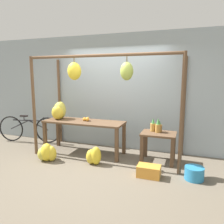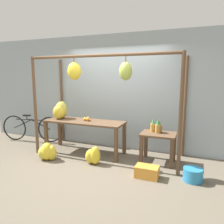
% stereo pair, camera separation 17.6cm
% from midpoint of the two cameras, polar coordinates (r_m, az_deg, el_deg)
% --- Properties ---
extents(ground_plane, '(20.00, 20.00, 0.00)m').
position_cam_midpoint_polar(ground_plane, '(4.53, -3.57, -14.02)').
color(ground_plane, '#665B4C').
extents(shop_wall_back, '(8.00, 0.08, 2.80)m').
position_cam_midpoint_polar(shop_wall_back, '(5.44, 2.42, 5.18)').
color(shop_wall_back, '#99A8B2').
rests_on(shop_wall_back, ground_plane).
extents(stall_awning, '(3.27, 1.20, 2.22)m').
position_cam_midpoint_polar(stall_awning, '(4.59, -1.72, 6.77)').
color(stall_awning, brown).
rests_on(stall_awning, ground_plane).
extents(display_table_main, '(1.88, 0.64, 0.77)m').
position_cam_midpoint_polar(display_table_main, '(5.12, -6.23, -3.49)').
color(display_table_main, brown).
rests_on(display_table_main, ground_plane).
extents(display_table_side, '(0.71, 0.53, 0.63)m').
position_cam_midpoint_polar(display_table_side, '(4.70, 13.04, -7.27)').
color(display_table_side, brown).
rests_on(display_table_side, ground_plane).
extents(banana_pile_on_table, '(0.42, 0.44, 0.41)m').
position_cam_midpoint_polar(banana_pile_on_table, '(5.45, -12.45, 0.36)').
color(banana_pile_on_table, gold).
rests_on(banana_pile_on_table, display_table_main).
extents(orange_pile, '(0.18, 0.15, 0.09)m').
position_cam_midpoint_polar(orange_pile, '(5.10, -5.64, -1.81)').
color(orange_pile, orange).
rests_on(orange_pile, display_table_main).
extents(pineapple_cluster, '(0.25, 0.18, 0.31)m').
position_cam_midpoint_polar(pineapple_cluster, '(4.70, 12.64, -3.79)').
color(pineapple_cluster, '#B27F38').
rests_on(pineapple_cluster, display_table_side).
extents(banana_pile_ground_left, '(0.45, 0.44, 0.38)m').
position_cam_midpoint_polar(banana_pile_ground_left, '(4.99, -15.50, -10.09)').
color(banana_pile_ground_left, gold).
rests_on(banana_pile_ground_left, ground_plane).
extents(banana_pile_ground_right, '(0.39, 0.30, 0.38)m').
position_cam_midpoint_polar(banana_pile_ground_right, '(4.59, -3.86, -11.38)').
color(banana_pile_ground_right, yellow).
rests_on(banana_pile_ground_right, ground_plane).
extents(fruit_crate_white, '(0.41, 0.27, 0.21)m').
position_cam_midpoint_polar(fruit_crate_white, '(4.12, 10.36, -15.09)').
color(fruit_crate_white, orange).
rests_on(fruit_crate_white, ground_plane).
extents(blue_bucket, '(0.33, 0.33, 0.23)m').
position_cam_midpoint_polar(blue_bucket, '(4.20, 21.55, -14.98)').
color(blue_bucket, teal).
rests_on(blue_bucket, ground_plane).
extents(parked_bicycle, '(1.77, 0.36, 0.75)m').
position_cam_midpoint_polar(parked_bicycle, '(6.43, -19.46, -3.98)').
color(parked_bicycle, black).
rests_on(parked_bicycle, ground_plane).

